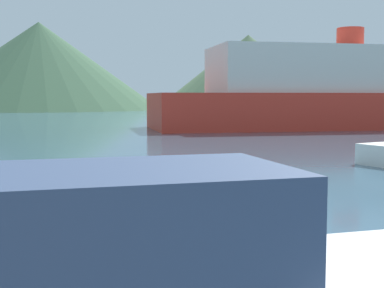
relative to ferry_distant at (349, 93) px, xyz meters
The scene contains 4 objects.
ferry_distant is the anchor object (origin of this frame).
buoy_marker 33.79m from the ferry_distant, 117.15° to the right, with size 0.57×0.57×0.66m.
hill_west 76.22m from the ferry_distant, 116.88° to the left, with size 47.65×47.65×17.08m.
hill_central 67.22m from the ferry_distant, 83.75° to the left, with size 38.17×38.17×15.06m.
Camera 1 is at (-2.36, -0.07, 2.45)m, focal length 50.00 mm.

